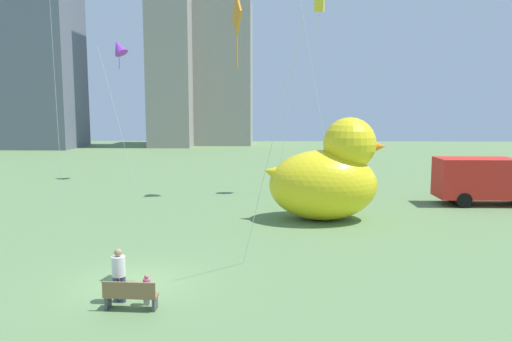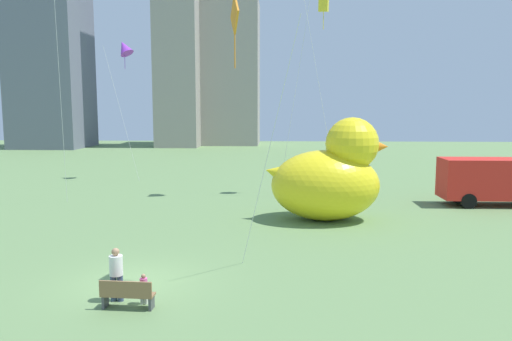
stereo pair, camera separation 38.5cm
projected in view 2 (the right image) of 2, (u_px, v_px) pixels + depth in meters
ground_plane at (134, 283)px, 17.17m from camera, size 140.00×140.00×0.00m
park_bench at (127, 294)px, 14.86m from camera, size 1.61×0.54×0.90m
person_adult at (116, 272)px, 15.44m from camera, size 0.41×0.41×1.68m
person_child at (144, 287)px, 15.24m from camera, size 0.23×0.23×0.95m
giant_inflatable_duck at (330, 177)px, 26.38m from camera, size 6.54×4.19×5.42m
box_truck at (491, 182)px, 30.32m from camera, size 6.33×2.42×2.85m
city_skyline at (143, 49)px, 74.38m from camera, size 34.49×16.53×36.52m
kite_yellow at (324, 4)px, 32.90m from camera, size 2.38×1.75×13.30m
kite_purple at (124, 48)px, 40.45m from camera, size 2.58×2.11×11.41m
kite_orange at (237, 26)px, 16.19m from camera, size 2.33×2.75×9.54m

